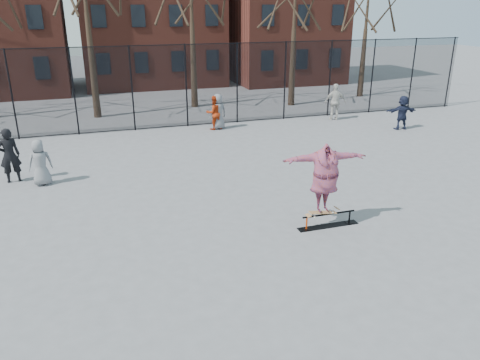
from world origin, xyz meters
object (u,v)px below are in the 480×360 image
object	(u,v)px
skateboard	(323,212)
bystander_red	(214,113)
bystander_extra	(218,112)
bystander_black	(9,155)
bystander_navy	(402,113)
skate_rail	(328,221)
bystander_grey	(40,162)
skater	(325,178)
bystander_white	(335,102)

from	to	relation	value
skateboard	bystander_red	distance (m)	11.28
bystander_extra	bystander_red	bearing A→B (deg)	-11.82
bystander_black	bystander_navy	distance (m)	17.27
skate_rail	bystander_grey	distance (m)	9.70
bystander_red	bystander_extra	size ratio (longest dim) A/B	0.96
skateboard	skater	distance (m)	1.00
bystander_red	skate_rail	bearing A→B (deg)	83.52
bystander_grey	bystander_black	xyz separation A→B (m)	(-1.00, 0.62, 0.15)
skater	bystander_navy	bearing A→B (deg)	49.11
bystander_navy	skate_rail	bearing A→B (deg)	52.94
skater	bystander_grey	size ratio (longest dim) A/B	1.47
bystander_navy	skateboard	bearing A→B (deg)	52.29
bystander_white	bystander_extra	size ratio (longest dim) A/B	1.10
skater	bystander_white	size ratio (longest dim) A/B	1.23
bystander_grey	bystander_black	bearing A→B (deg)	-42.48
skater	bystander_extra	size ratio (longest dim) A/B	1.36
bystander_black	bystander_navy	xyz separation A→B (m)	(17.14, 2.06, -0.12)
skate_rail	skater	distance (m)	1.30
bystander_navy	bystander_white	bearing A→B (deg)	-44.80
bystander_grey	bystander_navy	world-z (taller)	bystander_navy
skateboard	bystander_black	size ratio (longest dim) A/B	0.45
bystander_white	skateboard	bearing A→B (deg)	76.72
skater	bystander_red	distance (m)	11.29
skateboard	skater	world-z (taller)	skater
bystander_grey	bystander_navy	bearing A→B (deg)	178.86
bystander_red	bystander_navy	size ratio (longest dim) A/B	1.00
bystander_extra	bystander_navy	bearing A→B (deg)	150.10
bystander_black	skateboard	bearing A→B (deg)	130.46
bystander_black	bystander_extra	distance (m)	9.92
skater	skate_rail	bearing A→B (deg)	4.49
bystander_black	bystander_navy	world-z (taller)	bystander_black
skateboard	bystander_red	bearing A→B (deg)	90.39
bystander_red	bystander_navy	xyz separation A→B (m)	(8.69, -2.77, 0.00)
skate_rail	bystander_navy	world-z (taller)	bystander_navy
skate_rail	bystander_grey	size ratio (longest dim) A/B	1.12
skateboard	skater	xyz separation A→B (m)	(0.00, 0.00, 1.00)
skateboard	bystander_extra	size ratio (longest dim) A/B	0.49
skate_rail	bystander_extra	size ratio (longest dim) A/B	1.03
skater	bystander_black	xyz separation A→B (m)	(-8.53, 6.44, -0.49)
bystander_black	bystander_red	size ratio (longest dim) A/B	1.15
skater	bystander_white	bearing A→B (deg)	64.58
bystander_white	bystander_extra	distance (m)	6.36
skate_rail	skater	xyz separation A→B (m)	(-0.19, 0.00, 1.29)
bystander_white	bystander_red	bearing A→B (deg)	16.63
bystander_black	skater	bearing A→B (deg)	130.46
skate_rail	skateboard	xyz separation A→B (m)	(-0.19, 0.00, 0.29)
bystander_grey	bystander_red	xyz separation A→B (m)	(7.46, 5.45, 0.03)
skate_rail	bystander_white	distance (m)	12.93
bystander_black	bystander_extra	size ratio (longest dim) A/B	1.10
bystander_red	bystander_black	bearing A→B (deg)	21.90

